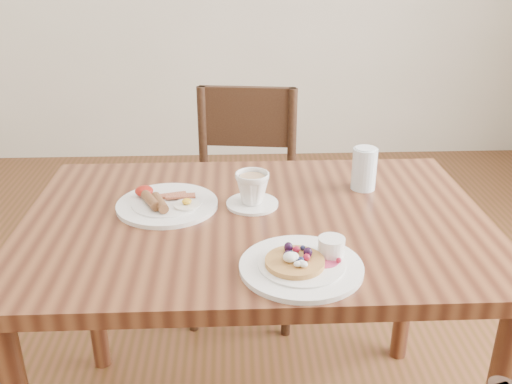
{
  "coord_description": "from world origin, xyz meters",
  "views": [
    {
      "loc": [
        -0.06,
        -1.32,
        1.41
      ],
      "look_at": [
        0.0,
        0.0,
        0.82
      ],
      "focal_mm": 40.0,
      "sensor_mm": 36.0,
      "label": 1
    }
  ],
  "objects_px": {
    "teacup_saucer": "(252,190)",
    "water_glass": "(364,169)",
    "chair_far": "(244,192)",
    "breakfast_plate": "(166,203)",
    "dining_table": "(256,250)",
    "pancake_plate": "(304,263)"
  },
  "relations": [
    {
      "from": "teacup_saucer",
      "to": "water_glass",
      "type": "xyz_separation_m",
      "value": [
        0.32,
        0.1,
        0.02
      ]
    },
    {
      "from": "chair_far",
      "to": "water_glass",
      "type": "bearing_deg",
      "value": 127.27
    },
    {
      "from": "chair_far",
      "to": "teacup_saucer",
      "type": "relative_size",
      "value": 6.29
    },
    {
      "from": "breakfast_plate",
      "to": "chair_far",
      "type": "bearing_deg",
      "value": 71.29
    },
    {
      "from": "dining_table",
      "to": "breakfast_plate",
      "type": "height_order",
      "value": "breakfast_plate"
    },
    {
      "from": "dining_table",
      "to": "water_glass",
      "type": "distance_m",
      "value": 0.39
    },
    {
      "from": "teacup_saucer",
      "to": "water_glass",
      "type": "distance_m",
      "value": 0.34
    },
    {
      "from": "pancake_plate",
      "to": "water_glass",
      "type": "xyz_separation_m",
      "value": [
        0.22,
        0.43,
        0.05
      ]
    },
    {
      "from": "dining_table",
      "to": "chair_far",
      "type": "distance_m",
      "value": 0.75
    },
    {
      "from": "dining_table",
      "to": "breakfast_plate",
      "type": "xyz_separation_m",
      "value": [
        -0.24,
        0.07,
        0.11
      ]
    },
    {
      "from": "dining_table",
      "to": "pancake_plate",
      "type": "height_order",
      "value": "pancake_plate"
    },
    {
      "from": "pancake_plate",
      "to": "teacup_saucer",
      "type": "bearing_deg",
      "value": 106.77
    },
    {
      "from": "pancake_plate",
      "to": "breakfast_plate",
      "type": "xyz_separation_m",
      "value": [
        -0.33,
        0.33,
        -0.0
      ]
    },
    {
      "from": "chair_far",
      "to": "teacup_saucer",
      "type": "distance_m",
      "value": 0.73
    },
    {
      "from": "chair_far",
      "to": "breakfast_plate",
      "type": "relative_size",
      "value": 3.26
    },
    {
      "from": "dining_table",
      "to": "teacup_saucer",
      "type": "distance_m",
      "value": 0.16
    },
    {
      "from": "water_glass",
      "to": "chair_far",
      "type": "bearing_deg",
      "value": 120.08
    },
    {
      "from": "breakfast_plate",
      "to": "water_glass",
      "type": "relative_size",
      "value": 2.24
    },
    {
      "from": "pancake_plate",
      "to": "breakfast_plate",
      "type": "distance_m",
      "value": 0.46
    },
    {
      "from": "pancake_plate",
      "to": "teacup_saucer",
      "type": "relative_size",
      "value": 1.93
    },
    {
      "from": "breakfast_plate",
      "to": "teacup_saucer",
      "type": "bearing_deg",
      "value": 0.44
    },
    {
      "from": "chair_far",
      "to": "water_glass",
      "type": "height_order",
      "value": "chair_far"
    }
  ]
}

